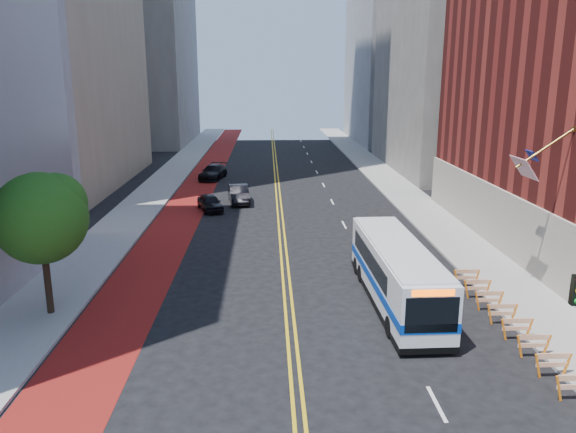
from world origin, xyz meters
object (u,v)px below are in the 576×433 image
(street_tree, at_px, (42,215))
(car_c, at_px, (213,172))
(car_b, at_px, (239,194))
(transit_bus, at_px, (396,272))
(car_a, at_px, (210,203))

(street_tree, distance_m, car_c, 36.36)
(street_tree, bearing_deg, car_b, 72.20)
(transit_bus, distance_m, car_c, 37.08)
(car_c, bearing_deg, car_b, -62.98)
(street_tree, height_order, car_b, street_tree)
(car_b, bearing_deg, transit_bus, -76.89)
(car_c, bearing_deg, street_tree, -85.60)
(transit_bus, distance_m, car_b, 24.68)
(transit_bus, bearing_deg, car_c, 108.10)
(transit_bus, relative_size, car_a, 2.83)
(transit_bus, height_order, car_a, transit_bus)
(transit_bus, xyz_separation_m, car_a, (-11.14, 20.10, -0.94))
(car_a, distance_m, car_c, 14.93)
(transit_bus, relative_size, car_b, 2.38)
(street_tree, height_order, car_a, street_tree)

